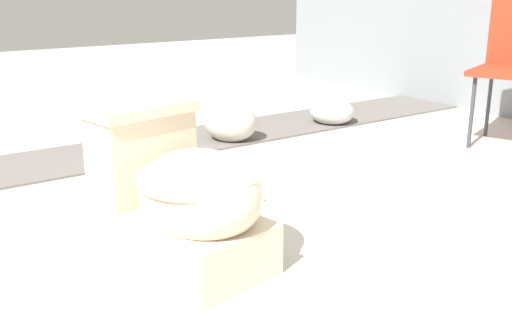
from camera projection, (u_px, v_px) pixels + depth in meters
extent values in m
plane|color=#B7B2A8|center=(195.00, 254.00, 2.06)|extent=(14.00, 14.00, 0.00)
cube|color=#605B56|center=(154.00, 146.00, 3.39)|extent=(0.56, 8.00, 0.01)
cube|color=beige|center=(182.00, 237.00, 1.98)|extent=(0.65, 0.44, 0.17)
ellipsoid|color=beige|center=(200.00, 194.00, 1.86)|extent=(0.49, 0.43, 0.28)
cylinder|color=beige|center=(199.00, 177.00, 1.85)|extent=(0.45, 0.45, 0.03)
cube|color=beige|center=(142.00, 156.00, 2.06)|extent=(0.23, 0.37, 0.30)
cube|color=beige|center=(139.00, 108.00, 2.01)|extent=(0.26, 0.39, 0.04)
cylinder|color=silver|center=(158.00, 98.00, 2.06)|extent=(0.02, 0.02, 0.01)
cylinder|color=#38383D|center=(472.00, 112.00, 3.32)|extent=(0.02, 0.02, 0.40)
cylinder|color=#38383D|center=(489.00, 103.00, 3.59)|extent=(0.02, 0.02, 0.40)
ellipsoid|color=#B7B2AD|center=(332.00, 112.00, 3.92)|extent=(0.32, 0.30, 0.17)
ellipsoid|color=#ADA899|center=(230.00, 122.00, 3.48)|extent=(0.41, 0.39, 0.23)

